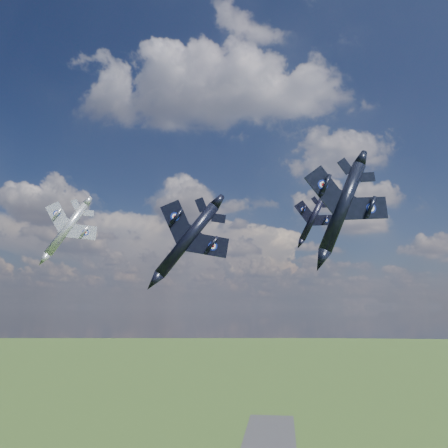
% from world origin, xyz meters
% --- Properties ---
extents(jet_lead_navy, '(14.26, 18.23, 9.84)m').
position_xyz_m(jet_lead_navy, '(-3.81, 2.31, 78.53)').
color(jet_lead_navy, black).
extents(jet_right_navy, '(16.23, 19.29, 8.08)m').
position_xyz_m(jet_right_navy, '(16.35, -1.64, 81.56)').
color(jet_right_navy, black).
extents(jet_high_navy, '(10.20, 13.76, 6.99)m').
position_xyz_m(jet_high_navy, '(15.51, 38.31, 88.00)').
color(jet_high_navy, black).
extents(jet_left_silver, '(16.01, 18.28, 8.44)m').
position_xyz_m(jet_left_silver, '(-29.53, 17.99, 83.39)').
color(jet_left_silver, '#91949A').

